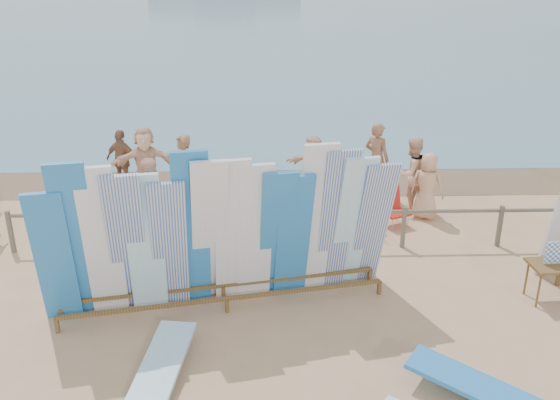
{
  "coord_description": "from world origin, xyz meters",
  "views": [
    {
      "loc": [
        -0.86,
        -8.04,
        5.44
      ],
      "look_at": [
        -0.55,
        2.82,
        1.15
      ],
      "focal_mm": 38.0,
      "sensor_mm": 36.0,
      "label": 1
    }
  ],
  "objects_px": {
    "beach_chair_left": "(299,226)",
    "beachgoer_8": "(411,174)",
    "stroller": "(360,208)",
    "beachgoer_7": "(376,159)",
    "beachgoer_1": "(184,174)",
    "beachgoer_5": "(313,167)",
    "flat_board_a": "(154,396)",
    "beachgoer_4": "(212,198)",
    "beach_chair_right": "(394,215)",
    "beachgoer_extra_1": "(122,160)",
    "beachgoer_6": "(427,186)",
    "beachgoer_11": "(146,163)",
    "beachgoer_2": "(154,198)",
    "vendor_table": "(552,281)",
    "main_surfboard_rack": "(223,237)"
  },
  "relations": [
    {
      "from": "beach_chair_left",
      "to": "beachgoer_8",
      "type": "relative_size",
      "value": 0.52
    },
    {
      "from": "stroller",
      "to": "beachgoer_7",
      "type": "xyz_separation_m",
      "value": [
        0.7,
        1.95,
        0.53
      ]
    },
    {
      "from": "beachgoer_1",
      "to": "beachgoer_8",
      "type": "bearing_deg",
      "value": 67.58
    },
    {
      "from": "beachgoer_5",
      "to": "beachgoer_1",
      "type": "height_order",
      "value": "beachgoer_1"
    },
    {
      "from": "flat_board_a",
      "to": "beachgoer_4",
      "type": "distance_m",
      "value": 5.45
    },
    {
      "from": "beach_chair_right",
      "to": "beachgoer_7",
      "type": "height_order",
      "value": "beachgoer_7"
    },
    {
      "from": "beach_chair_left",
      "to": "beachgoer_1",
      "type": "height_order",
      "value": "beachgoer_1"
    },
    {
      "from": "beachgoer_4",
      "to": "beachgoer_7",
      "type": "xyz_separation_m",
      "value": [
        3.98,
        2.25,
        0.14
      ]
    },
    {
      "from": "flat_board_a",
      "to": "beachgoer_1",
      "type": "height_order",
      "value": "beachgoer_1"
    },
    {
      "from": "beachgoer_extra_1",
      "to": "beachgoer_8",
      "type": "relative_size",
      "value": 0.9
    },
    {
      "from": "beachgoer_1",
      "to": "beach_chair_left",
      "type": "bearing_deg",
      "value": 36.34
    },
    {
      "from": "beachgoer_6",
      "to": "beachgoer_11",
      "type": "xyz_separation_m",
      "value": [
        -6.64,
        1.48,
        0.13
      ]
    },
    {
      "from": "beachgoer_6",
      "to": "beachgoer_11",
      "type": "distance_m",
      "value": 6.81
    },
    {
      "from": "beachgoer_7",
      "to": "beachgoer_extra_1",
      "type": "xyz_separation_m",
      "value": [
        -6.49,
        0.47,
        -0.13
      ]
    },
    {
      "from": "beachgoer_5",
      "to": "beachgoer_2",
      "type": "bearing_deg",
      "value": -103.15
    },
    {
      "from": "beachgoer_2",
      "to": "beachgoer_extra_1",
      "type": "bearing_deg",
      "value": 74.7
    },
    {
      "from": "beachgoer_5",
      "to": "beachgoer_6",
      "type": "bearing_deg",
      "value": 15.99
    },
    {
      "from": "beachgoer_4",
      "to": "beachgoer_1",
      "type": "bearing_deg",
      "value": -64.46
    },
    {
      "from": "beachgoer_5",
      "to": "beachgoer_1",
      "type": "xyz_separation_m",
      "value": [
        -3.08,
        -0.85,
        0.13
      ]
    },
    {
      "from": "stroller",
      "to": "beachgoer_2",
      "type": "height_order",
      "value": "beachgoer_2"
    },
    {
      "from": "stroller",
      "to": "beachgoer_1",
      "type": "distance_m",
      "value": 4.14
    },
    {
      "from": "beach_chair_right",
      "to": "stroller",
      "type": "relative_size",
      "value": 0.86
    },
    {
      "from": "beachgoer_7",
      "to": "stroller",
      "type": "bearing_deg",
      "value": 111.71
    },
    {
      "from": "stroller",
      "to": "beachgoer_extra_1",
      "type": "distance_m",
      "value": 6.29
    },
    {
      "from": "beachgoer_5",
      "to": "beachgoer_8",
      "type": "relative_size",
      "value": 0.9
    },
    {
      "from": "beach_chair_right",
      "to": "beachgoer_1",
      "type": "relative_size",
      "value": 0.46
    },
    {
      "from": "flat_board_a",
      "to": "beachgoer_6",
      "type": "xyz_separation_m",
      "value": [
        5.26,
        6.0,
        0.79
      ]
    },
    {
      "from": "vendor_table",
      "to": "beachgoer_4",
      "type": "xyz_separation_m",
      "value": [
        -6.11,
        3.05,
        0.41
      ]
    },
    {
      "from": "main_surfboard_rack",
      "to": "beach_chair_left",
      "type": "relative_size",
      "value": 6.39
    },
    {
      "from": "main_surfboard_rack",
      "to": "stroller",
      "type": "bearing_deg",
      "value": 39.03
    },
    {
      "from": "stroller",
      "to": "beachgoer_7",
      "type": "height_order",
      "value": "beachgoer_7"
    },
    {
      "from": "beach_chair_right",
      "to": "beachgoer_7",
      "type": "relative_size",
      "value": 0.46
    },
    {
      "from": "beachgoer_8",
      "to": "beach_chair_left",
      "type": "bearing_deg",
      "value": 4.38
    },
    {
      "from": "beach_chair_right",
      "to": "beachgoer_5",
      "type": "height_order",
      "value": "beachgoer_5"
    },
    {
      "from": "vendor_table",
      "to": "beachgoer_11",
      "type": "relative_size",
      "value": 0.61
    },
    {
      "from": "beachgoer_1",
      "to": "beachgoer_7",
      "type": "bearing_deg",
      "value": 80.36
    },
    {
      "from": "vendor_table",
      "to": "beachgoer_1",
      "type": "height_order",
      "value": "beachgoer_1"
    },
    {
      "from": "vendor_table",
      "to": "flat_board_a",
      "type": "height_order",
      "value": "vendor_table"
    },
    {
      "from": "beachgoer_7",
      "to": "beachgoer_6",
      "type": "xyz_separation_m",
      "value": [
        0.87,
        -1.63,
        -0.15
      ]
    },
    {
      "from": "main_surfboard_rack",
      "to": "flat_board_a",
      "type": "xyz_separation_m",
      "value": [
        -0.84,
        -2.29,
        -1.31
      ]
    },
    {
      "from": "flat_board_a",
      "to": "beachgoer_2",
      "type": "distance_m",
      "value": 5.32
    },
    {
      "from": "beachgoer_7",
      "to": "beachgoer_6",
      "type": "relative_size",
      "value": 1.19
    },
    {
      "from": "beachgoer_4",
      "to": "beachgoer_8",
      "type": "xyz_separation_m",
      "value": [
        4.62,
        1.19,
        0.1
      ]
    },
    {
      "from": "beachgoer_4",
      "to": "beachgoer_7",
      "type": "height_order",
      "value": "beachgoer_7"
    },
    {
      "from": "beach_chair_right",
      "to": "beachgoer_7",
      "type": "bearing_deg",
      "value": 66.04
    },
    {
      "from": "beachgoer_1",
      "to": "beachgoer_extra_1",
      "type": "distance_m",
      "value": 2.37
    },
    {
      "from": "beachgoer_1",
      "to": "beachgoer_8",
      "type": "xyz_separation_m",
      "value": [
        5.35,
        0.01,
        -0.05
      ]
    },
    {
      "from": "flat_board_a",
      "to": "beach_chair_left",
      "type": "xyz_separation_m",
      "value": [
        2.26,
        4.98,
        0.27
      ]
    },
    {
      "from": "vendor_table",
      "to": "beachgoer_7",
      "type": "bearing_deg",
      "value": 108.38
    },
    {
      "from": "flat_board_a",
      "to": "beachgoer_11",
      "type": "distance_m",
      "value": 7.66
    }
  ]
}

